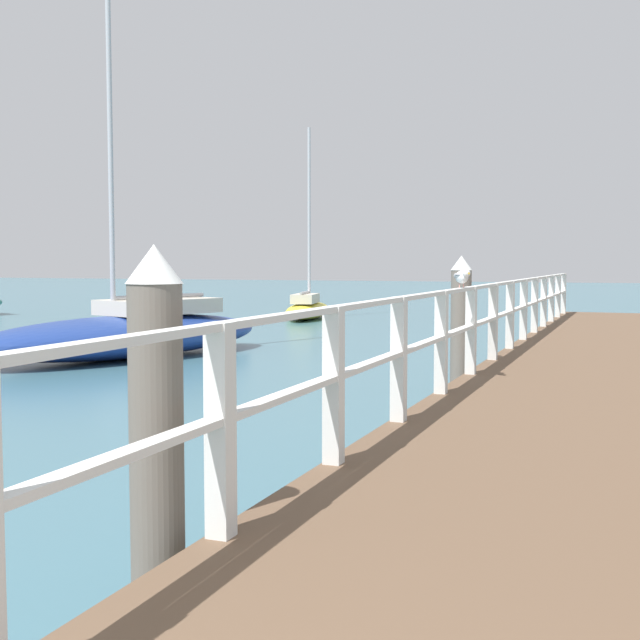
# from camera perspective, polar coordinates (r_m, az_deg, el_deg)

# --- Properties ---
(pier_deck) EXTENTS (2.46, 24.06, 0.51)m
(pier_deck) POSITION_cam_1_polar(r_m,az_deg,el_deg) (11.71, 17.43, -4.13)
(pier_deck) COLOR brown
(pier_deck) RESTS_ON ground_plane
(pier_railing) EXTENTS (0.12, 22.58, 1.07)m
(pier_railing) POSITION_cam_1_polar(r_m,az_deg,el_deg) (11.75, 11.94, 0.50)
(pier_railing) COLOR silver
(pier_railing) RESTS_ON pier_deck
(dock_piling_near) EXTENTS (0.29, 0.29, 1.97)m
(dock_piling_near) POSITION_cam_1_polar(r_m,az_deg,el_deg) (4.33, -11.29, -7.83)
(dock_piling_near) COLOR #6B6056
(dock_piling_near) RESTS_ON ground_plane
(dock_piling_far) EXTENTS (0.29, 0.29, 1.97)m
(dock_piling_far) POSITION_cam_1_polar(r_m,az_deg,el_deg) (11.47, 9.75, -0.46)
(dock_piling_far) COLOR #6B6056
(dock_piling_far) RESTS_ON ground_plane
(seagull_foreground) EXTENTS (0.27, 0.44, 0.21)m
(seagull_foreground) POSITION_cam_1_polar(r_m,az_deg,el_deg) (9.57, 9.84, 3.02)
(seagull_foreground) COLOR white
(seagull_foreground) RESTS_ON pier_railing
(boat_1) EXTENTS (2.20, 4.66, 6.36)m
(boat_1) POSITION_cam_1_polar(r_m,az_deg,el_deg) (27.40, -0.86, 0.86)
(boat_1) COLOR gold
(boat_1) RESTS_ON ground_plane
(boat_4) EXTENTS (4.30, 6.95, 9.05)m
(boat_4) POSITION_cam_1_polar(r_m,az_deg,el_deg) (16.69, -13.08, -0.88)
(boat_4) COLOR navy
(boat_4) RESTS_ON ground_plane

